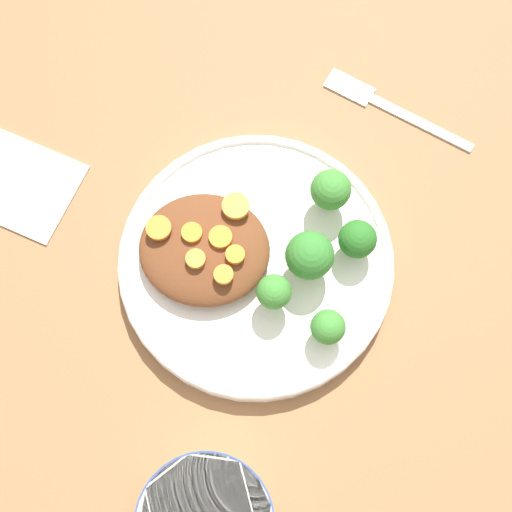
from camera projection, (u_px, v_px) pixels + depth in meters
name	position (u px, v px, depth m)	size (l,w,h in m)	color
ground_plane	(256.00, 266.00, 0.72)	(4.00, 4.00, 0.00)	#8C603D
plate	(256.00, 262.00, 0.71)	(0.27, 0.27, 0.03)	white
stew_mound	(205.00, 246.00, 0.69)	(0.13, 0.11, 0.03)	brown
broccoli_floret_0	(309.00, 260.00, 0.66)	(0.05, 0.05, 0.06)	#7FA85B
broccoli_floret_1	(328.00, 328.00, 0.65)	(0.03, 0.03, 0.04)	#7FA85B
broccoli_floret_2	(331.00, 190.00, 0.68)	(0.04, 0.04, 0.06)	#7FA85B
broccoli_floret_3	(274.00, 293.00, 0.66)	(0.03, 0.03, 0.05)	#7FA85B
broccoli_floret_4	(357.00, 240.00, 0.68)	(0.04, 0.04, 0.05)	#759E51
carrot_slice_0	(192.00, 233.00, 0.67)	(0.02, 0.02, 0.01)	orange
carrot_slice_1	(235.00, 255.00, 0.66)	(0.02, 0.02, 0.01)	orange
carrot_slice_2	(196.00, 259.00, 0.66)	(0.02, 0.02, 0.01)	orange
carrot_slice_3	(221.00, 237.00, 0.67)	(0.02, 0.02, 0.01)	orange
carrot_slice_4	(159.00, 228.00, 0.67)	(0.02, 0.02, 0.01)	orange
carrot_slice_5	(224.00, 275.00, 0.66)	(0.02, 0.02, 0.01)	orange
carrot_slice_6	(236.00, 206.00, 0.68)	(0.03, 0.03, 0.01)	orange
fork	(385.00, 104.00, 0.77)	(0.17, 0.08, 0.01)	silver
napkin	(6.00, 178.00, 0.74)	(0.17, 0.13, 0.01)	white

